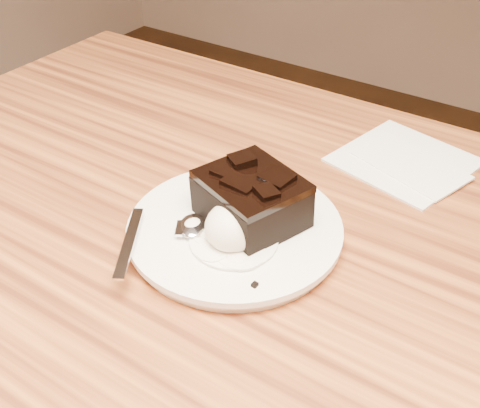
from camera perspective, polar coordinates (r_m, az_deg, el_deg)
The scene contains 8 objects.
plate at distance 0.63m, azimuth -0.51°, elevation -2.69°, with size 0.23×0.23×0.02m, color white.
brownie at distance 0.62m, azimuth 1.10°, elevation 0.25°, with size 0.10×0.09×0.05m, color black.
ice_cream_scoop at distance 0.59m, azimuth -0.61°, elevation -2.18°, with size 0.06×0.06×0.05m, color silver.
melt_puddle at distance 0.60m, azimuth -0.60°, elevation -3.57°, with size 0.09×0.09×0.00m, color white.
spoon at distance 0.61m, azimuth -4.63°, elevation -2.23°, with size 0.03×0.16×0.01m, color silver, non-canonical shape.
napkin at distance 0.79m, azimuth 15.69°, elevation 4.17°, with size 0.15×0.15×0.01m, color white.
crumb_a at distance 0.55m, azimuth 1.44°, elevation -7.86°, with size 0.01×0.01×0.00m, color black.
crumb_b at distance 0.62m, azimuth 2.88°, elevation -2.07°, with size 0.01×0.01×0.00m, color black.
Camera 1 is at (0.23, -0.38, 1.16)m, focal length 43.87 mm.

